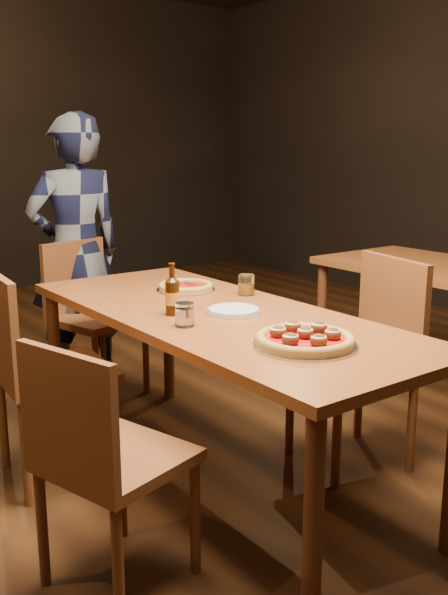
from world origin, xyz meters
TOP-DOWN VIEW (x-y plane):
  - ground at (0.00, 0.00)m, footprint 9.00×9.00m
  - room_shell at (0.00, 0.00)m, footprint 9.00×9.00m
  - table_main at (0.00, 0.00)m, footprint 0.80×2.00m
  - chair_main_nw at (-0.67, -0.38)m, footprint 0.51×0.51m
  - chair_main_sw at (-0.54, 0.44)m, footprint 0.49×0.49m
  - chair_main_e at (0.57, -0.23)m, footprint 0.55×0.55m
  - chair_end at (0.04, 1.21)m, footprint 0.53×0.53m
  - pizza_meatball at (-0.04, -0.57)m, footprint 0.36×0.36m
  - pizza_margherita at (0.13, 0.43)m, footprint 0.28×0.28m
  - plate_stack at (0.04, -0.06)m, footprint 0.22×0.22m
  - beer_bottle at (-0.18, 0.07)m, footprint 0.06×0.06m
  - water_glass at (-0.23, -0.11)m, footprint 0.07×0.07m
  - amber_glass at (0.30, 0.18)m, footprint 0.08×0.08m
  - diner at (0.05, 1.50)m, footprint 0.60×0.41m

SIDE VIEW (x-z plane):
  - ground at x=0.00m, z-range 0.00..0.00m
  - chair_main_nw at x=-0.67m, z-range 0.00..0.89m
  - chair_end at x=0.04m, z-range 0.00..0.93m
  - chair_main_sw at x=-0.54m, z-range 0.00..0.97m
  - chair_main_e at x=0.57m, z-range 0.00..0.98m
  - table_main at x=0.00m, z-range 0.30..1.05m
  - plate_stack at x=0.04m, z-range 0.75..0.77m
  - pizza_margherita at x=0.13m, z-range 0.75..0.79m
  - pizza_meatball at x=-0.04m, z-range 0.74..0.81m
  - water_glass at x=-0.23m, z-range 0.75..0.84m
  - amber_glass at x=0.30m, z-range 0.75..0.84m
  - diner at x=0.05m, z-range 0.00..1.62m
  - beer_bottle at x=-0.18m, z-range 0.72..0.93m
  - room_shell at x=0.00m, z-range -2.64..6.36m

